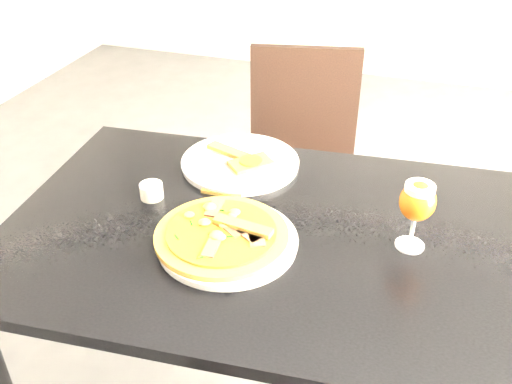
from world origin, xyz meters
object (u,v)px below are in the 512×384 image
(pizza, at_px, (222,234))
(beer_glass, at_px, (418,202))
(chair_far, at_px, (301,165))
(dining_table, at_px, (264,258))

(pizza, bearing_deg, beer_glass, 16.60)
(chair_far, bearing_deg, pizza, -100.68)
(dining_table, relative_size, beer_glass, 7.72)
(dining_table, distance_m, beer_glass, 0.39)
(dining_table, relative_size, pizza, 4.23)
(chair_far, bearing_deg, dining_table, -95.16)
(dining_table, xyz_separation_m, pizza, (-0.07, -0.08, 0.12))
(chair_far, distance_m, pizza, 0.88)
(dining_table, height_order, chair_far, chair_far)
(pizza, xyz_separation_m, beer_glass, (0.40, 0.12, 0.09))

